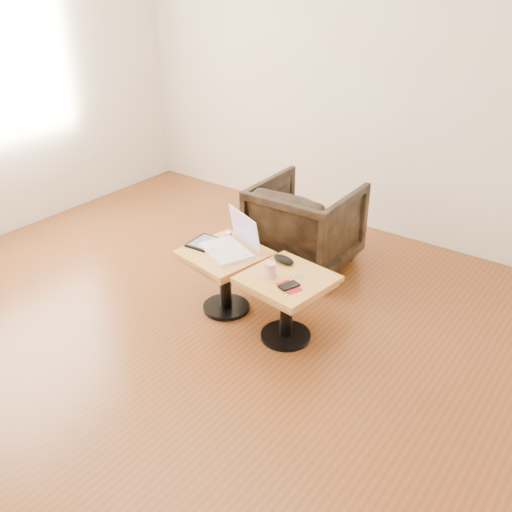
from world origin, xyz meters
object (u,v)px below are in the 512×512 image
Objects in this scene: side_table_right at (287,293)px; armchair at (305,225)px; laptop at (232,243)px; side_table_left at (225,266)px; striped_cup at (270,270)px.

armchair is (-0.44, 0.90, -0.00)m from side_table_right.
armchair is at bearing 109.45° from laptop.
laptop reaches higher than side_table_left.
armchair is (0.05, 0.83, -0.16)m from laptop.
side_table_right is (0.52, -0.03, 0.00)m from side_table_left.
striped_cup is 0.13× the size of armchair.
side_table_right is 0.75× the size of armchair.
side_table_left is 6.09× the size of striped_cup.
side_table_right is 1.26× the size of laptop.
side_table_right is at bearing 114.19° from armchair.
side_table_left is 0.77× the size of armchair.
striped_cup is at bearing -138.87° from side_table_right.
side_table_left is 0.17m from laptop.
armchair is (-0.35, 0.96, -0.16)m from striped_cup.
laptop reaches higher than side_table_right.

